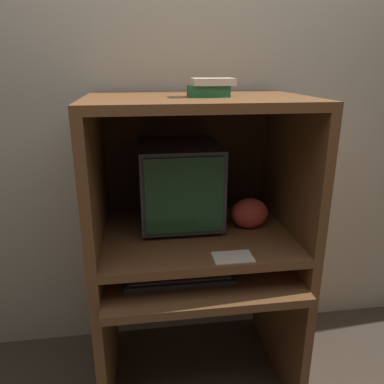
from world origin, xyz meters
name	(u,v)px	position (x,y,z in m)	size (l,w,h in m)	color
wall_back	(185,111)	(0.00, 0.74, 1.30)	(6.00, 0.06, 2.60)	#B2A893
desk_base	(197,310)	(0.00, 0.29, 0.41)	(0.90, 0.73, 0.67)	brown
desk_monitor_shelf	(196,237)	(0.00, 0.34, 0.77)	(0.90, 0.68, 0.14)	brown
hutch_upper	(195,144)	(0.00, 0.37, 1.20)	(0.90, 0.68, 0.60)	brown
crt_monitor	(179,183)	(-0.06, 0.44, 1.00)	(0.36, 0.40, 0.38)	#333338
keyboard	(179,276)	(-0.10, 0.18, 0.68)	(0.46, 0.17, 0.03)	#2D2D30
mouse	(244,270)	(0.19, 0.18, 0.68)	(0.08, 0.05, 0.03)	black
snack_bag	(249,213)	(0.25, 0.34, 0.88)	(0.17, 0.13, 0.14)	#BC382D
book_stack	(210,87)	(0.04, 0.28, 1.44)	(0.18, 0.12, 0.07)	#236638
paper_card	(233,257)	(0.10, 0.07, 0.81)	(0.16, 0.10, 0.00)	beige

